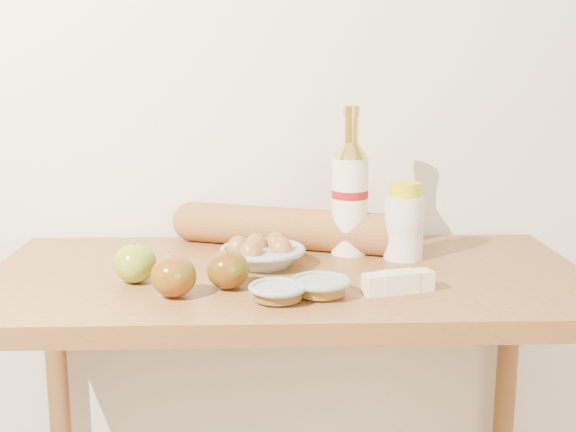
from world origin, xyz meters
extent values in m
cube|color=silver|center=(0.00, 1.51, 1.30)|extent=(3.50, 0.02, 2.60)
cube|color=#986431|center=(0.00, 1.18, 0.88)|extent=(1.20, 0.60, 0.04)
cylinder|color=brown|center=(-0.55, 1.43, 0.43)|extent=(0.05, 0.05, 0.86)
cylinder|color=brown|center=(0.55, 1.43, 0.43)|extent=(0.05, 0.05, 0.86)
cylinder|color=#F4EACF|center=(0.14, 1.32, 1.01)|extent=(0.09, 0.09, 0.21)
cylinder|color=maroon|center=(0.14, 1.32, 1.03)|extent=(0.09, 0.09, 0.02)
cone|color=gold|center=(0.14, 1.32, 1.13)|extent=(0.09, 0.09, 0.03)
cylinder|color=gold|center=(0.14, 1.32, 1.17)|extent=(0.04, 0.04, 0.06)
cylinder|color=gold|center=(0.14, 1.32, 1.21)|extent=(0.04, 0.04, 0.02)
cylinder|color=silver|center=(0.25, 1.27, 0.97)|extent=(0.09, 0.09, 0.13)
cylinder|color=beige|center=(0.25, 1.27, 0.97)|extent=(0.10, 0.10, 0.03)
cylinder|color=yellow|center=(0.25, 1.27, 1.05)|extent=(0.08, 0.08, 0.03)
torus|color=#95A39E|center=(-0.05, 1.22, 0.93)|extent=(0.23, 0.23, 0.01)
ellipsoid|color=brown|center=(-0.07, 1.19, 0.93)|extent=(0.07, 0.07, 0.06)
ellipsoid|color=brown|center=(-0.01, 1.22, 0.93)|extent=(0.07, 0.07, 0.06)
ellipsoid|color=brown|center=(-0.06, 1.25, 0.93)|extent=(0.07, 0.07, 0.06)
ellipsoid|color=brown|center=(-0.10, 1.23, 0.93)|extent=(0.07, 0.07, 0.06)
ellipsoid|color=brown|center=(-0.02, 1.26, 0.93)|extent=(0.07, 0.07, 0.06)
cylinder|color=#AD7135|center=(0.00, 1.37, 0.95)|extent=(0.46, 0.24, 0.09)
sphere|color=#AD7135|center=(-0.21, 1.45, 0.95)|extent=(0.12, 0.12, 0.09)
sphere|color=#AD7135|center=(0.22, 1.30, 0.95)|extent=(0.12, 0.12, 0.09)
ellipsoid|color=#A49820|center=(-0.29, 1.12, 0.94)|extent=(0.08, 0.08, 0.07)
cylinder|color=#52371B|center=(-0.29, 1.12, 0.97)|extent=(0.01, 0.01, 0.01)
ellipsoid|color=#900F07|center=(-0.21, 1.03, 0.94)|extent=(0.09, 0.09, 0.08)
cylinder|color=#4F361A|center=(-0.21, 1.03, 0.97)|extent=(0.01, 0.01, 0.01)
ellipsoid|color=maroon|center=(-0.11, 1.07, 0.94)|extent=(0.09, 0.09, 0.07)
cylinder|color=#463117|center=(-0.11, 1.07, 0.97)|extent=(0.01, 0.01, 0.01)
torus|color=gray|center=(-0.02, 1.00, 0.93)|extent=(0.13, 0.13, 0.01)
cylinder|color=brown|center=(-0.02, 1.00, 0.91)|extent=(0.11, 0.11, 0.02)
torus|color=gray|center=(0.05, 1.02, 0.93)|extent=(0.12, 0.12, 0.01)
cylinder|color=brown|center=(0.05, 1.02, 0.92)|extent=(0.10, 0.10, 0.02)
cube|color=beige|center=(0.20, 1.04, 0.92)|extent=(0.14, 0.07, 0.04)
cube|color=beige|center=(0.20, 1.04, 0.92)|extent=(0.08, 0.06, 0.04)
camera|label=1|loc=(-0.04, -0.21, 1.31)|focal=45.00mm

